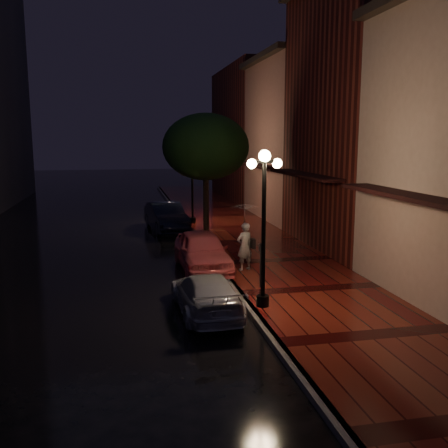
{
  "coord_description": "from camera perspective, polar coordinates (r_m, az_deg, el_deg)",
  "views": [
    {
      "loc": [
        -3.37,
        -17.82,
        4.78
      ],
      "look_at": [
        0.53,
        1.26,
        1.4
      ],
      "focal_mm": 40.0,
      "sensor_mm": 36.0,
      "label": 1
    }
  ],
  "objects": [
    {
      "name": "sidewalk",
      "position": [
        19.27,
        5.79,
        -4.34
      ],
      "size": [
        4.5,
        60.0,
        0.15
      ],
      "primitive_type": "cube",
      "color": "#470D0C",
      "rests_on": "ground"
    },
    {
      "name": "storefront_extra",
      "position": [
        39.22,
        3.85,
        10.15
      ],
      "size": [
        5.0,
        12.0,
        10.0
      ],
      "primitive_type": "cube",
      "color": "#511914",
      "rests_on": "ground"
    },
    {
      "name": "navy_car",
      "position": [
        25.98,
        -6.62,
        0.83
      ],
      "size": [
        2.13,
        4.64,
        1.47
      ],
      "primitive_type": "imported",
      "rotation": [
        0.0,
        0.0,
        0.13
      ],
      "color": "black",
      "rests_on": "ground"
    },
    {
      "name": "ground",
      "position": [
        18.76,
        -0.82,
        -4.92
      ],
      "size": [
        120.0,
        120.0,
        0.0
      ],
      "primitive_type": "plane",
      "color": "black",
      "rests_on": "ground"
    },
    {
      "name": "curb",
      "position": [
        18.74,
        -0.82,
        -4.7
      ],
      "size": [
        0.25,
        60.0,
        0.15
      ],
      "primitive_type": "cube",
      "color": "#595451",
      "rests_on": "ground"
    },
    {
      "name": "pink_car",
      "position": [
        18.21,
        -2.51,
        -3.07
      ],
      "size": [
        1.84,
        4.25,
        1.43
      ],
      "primitive_type": "imported",
      "rotation": [
        0.0,
        0.0,
        0.04
      ],
      "color": "#E85F65",
      "rests_on": "ground"
    },
    {
      "name": "silver_car",
      "position": [
        13.8,
        -2.05,
        -7.98
      ],
      "size": [
        1.68,
        3.89,
        1.11
      ],
      "primitive_type": "imported",
      "rotation": [
        0.0,
        0.0,
        3.17
      ],
      "color": "#A9A8B0",
      "rests_on": "ground"
    },
    {
      "name": "storefront_mid",
      "position": [
        22.38,
        16.39,
        11.3
      ],
      "size": [
        5.0,
        8.0,
        11.0
      ],
      "primitive_type": "cube",
      "color": "#511914",
      "rests_on": "ground"
    },
    {
      "name": "storefront_far",
      "position": [
        29.69,
        9.01,
        9.19
      ],
      "size": [
        5.0,
        8.0,
        9.0
      ],
      "primitive_type": "cube",
      "color": "#8C5951",
      "rests_on": "ground"
    },
    {
      "name": "streetlamp_far",
      "position": [
        27.17,
        -3.65,
        5.22
      ],
      "size": [
        0.96,
        0.36,
        4.31
      ],
      "color": "black",
      "rests_on": "sidewalk"
    },
    {
      "name": "parking_meter",
      "position": [
        15.6,
        4.23,
        -4.21
      ],
      "size": [
        0.13,
        0.1,
        1.4
      ],
      "rotation": [
        0.0,
        0.0,
        0.03
      ],
      "color": "black",
      "rests_on": "sidewalk"
    },
    {
      "name": "woman_with_umbrella",
      "position": [
        17.44,
        2.4,
        -0.26
      ],
      "size": [
        0.99,
        1.01,
        2.38
      ],
      "rotation": [
        0.0,
        0.0,
        3.51
      ],
      "color": "silver",
      "rests_on": "sidewalk"
    },
    {
      "name": "street_tree",
      "position": [
        24.15,
        -2.08,
        8.57
      ],
      "size": [
        4.16,
        4.16,
        5.8
      ],
      "color": "black",
      "rests_on": "sidewalk"
    },
    {
      "name": "streetlamp_near",
      "position": [
        13.53,
        4.57,
        0.54
      ],
      "size": [
        0.96,
        0.36,
        4.31
      ],
      "color": "black",
      "rests_on": "sidewalk"
    }
  ]
}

